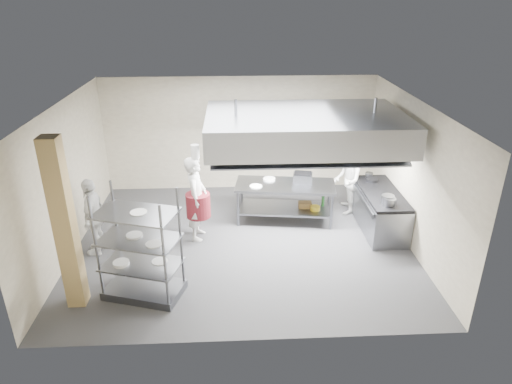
{
  "coord_description": "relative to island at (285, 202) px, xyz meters",
  "views": [
    {
      "loc": [
        -0.15,
        -8.51,
        5.0
      ],
      "look_at": [
        0.29,
        0.2,
        1.09
      ],
      "focal_mm": 32.0,
      "sensor_mm": 36.0,
      "label": 1
    }
  ],
  "objects": [
    {
      "name": "pass_rack",
      "position": [
        -2.8,
        -2.71,
        0.54
      ],
      "size": [
        1.49,
        1.13,
        1.99
      ],
      "primitive_type": null,
      "rotation": [
        0.0,
        0.0,
        -0.3
      ],
      "color": "slate",
      "rests_on": "floor"
    },
    {
      "name": "griddle",
      "position": [
        0.41,
        0.1,
        0.56
      ],
      "size": [
        0.48,
        0.41,
        0.21
      ],
      "primitive_type": "cube",
      "rotation": [
        0.0,
        0.0,
        -0.19
      ],
      "color": "slate",
      "rests_on": "island_worktop"
    },
    {
      "name": "cooking_range",
      "position": [
        2.08,
        -0.5,
        -0.04
      ],
      "size": [
        0.8,
        2.0,
        0.84
      ],
      "primitive_type": "cube",
      "color": "gray",
      "rests_on": "floor"
    },
    {
      "name": "stockpot",
      "position": [
        2.01,
        -1.1,
        0.54
      ],
      "size": [
        0.26,
        0.26,
        0.18
      ],
      "primitive_type": "cylinder",
      "color": "gray",
      "rests_on": "range_top"
    },
    {
      "name": "hood_strip_b",
      "position": [
        1.2,
        -0.6,
        1.62
      ],
      "size": [
        1.6,
        0.12,
        0.04
      ],
      "primitive_type": "cube",
      "color": "white",
      "rests_on": "exhaust_hood"
    },
    {
      "name": "island_worktop",
      "position": [
        0.0,
        0.0,
        0.42
      ],
      "size": [
        2.35,
        1.22,
        0.06
      ],
      "primitive_type": "cube",
      "rotation": [
        0.0,
        0.0,
        -0.13
      ],
      "color": "gray",
      "rests_on": "island"
    },
    {
      "name": "range_top",
      "position": [
        2.08,
        -0.5,
        0.41
      ],
      "size": [
        0.78,
        1.96,
        0.06
      ],
      "primitive_type": "cube",
      "color": "black",
      "rests_on": "cooking_range"
    },
    {
      "name": "ceiling",
      "position": [
        -1.0,
        -1.0,
        2.54
      ],
      "size": [
        7.0,
        7.0,
        0.0
      ],
      "primitive_type": "plane",
      "rotation": [
        3.14,
        0.0,
        0.0
      ],
      "color": "silver",
      "rests_on": "wall_back"
    },
    {
      "name": "floor",
      "position": [
        -1.0,
        -1.0,
        -0.46
      ],
      "size": [
        7.0,
        7.0,
        0.0
      ],
      "primitive_type": "plane",
      "color": "#2C2C2E",
      "rests_on": "ground"
    },
    {
      "name": "island_undershelf",
      "position": [
        0.0,
        0.0,
        -0.16
      ],
      "size": [
        2.16,
        1.1,
        0.04
      ],
      "primitive_type": "cube",
      "rotation": [
        0.0,
        0.0,
        -0.13
      ],
      "color": "slate",
      "rests_on": "island"
    },
    {
      "name": "wicker_basket",
      "position": [
        0.48,
        -0.02,
        -0.07
      ],
      "size": [
        0.31,
        0.22,
        0.13
      ],
      "primitive_type": "cube",
      "rotation": [
        0.0,
        0.0,
        -0.03
      ],
      "color": "olive",
      "rests_on": "island_undershelf"
    },
    {
      "name": "hood_strip_a",
      "position": [
        -0.6,
        -0.6,
        1.62
      ],
      "size": [
        1.6,
        0.12,
        0.04
      ],
      "primitive_type": "cube",
      "color": "white",
      "rests_on": "exhaust_hood"
    },
    {
      "name": "chef_plating",
      "position": [
        -4.0,
        -1.21,
        0.36
      ],
      "size": [
        0.41,
        0.96,
        1.63
      ],
      "primitive_type": "imported",
      "rotation": [
        0.0,
        0.0,
        -1.58
      ],
      "color": "silver",
      "rests_on": "floor"
    },
    {
      "name": "wall_left",
      "position": [
        -4.5,
        -1.0,
        1.04
      ],
      "size": [
        0.0,
        6.0,
        6.0
      ],
      "primitive_type": "plane",
      "rotation": [
        1.57,
        0.0,
        1.57
      ],
      "color": "tan",
      "rests_on": "ground"
    },
    {
      "name": "wall_right",
      "position": [
        2.5,
        -1.0,
        1.04
      ],
      "size": [
        0.0,
        6.0,
        6.0
      ],
      "primitive_type": "plane",
      "rotation": [
        1.57,
        0.0,
        -1.57
      ],
      "color": "tan",
      "rests_on": "ground"
    },
    {
      "name": "exhaust_hood",
      "position": [
        0.3,
        -0.6,
        1.94
      ],
      "size": [
        4.0,
        2.5,
        0.6
      ],
      "primitive_type": "cube",
      "color": "gray",
      "rests_on": "ceiling"
    },
    {
      "name": "plate_stack",
      "position": [
        -2.8,
        -2.71,
        0.18
      ],
      "size": [
        0.28,
        0.28,
        0.05
      ],
      "primitive_type": "cylinder",
      "color": "white",
      "rests_on": "pass_rack"
    },
    {
      "name": "wall_shelf",
      "position": [
        0.8,
        1.84,
        1.04
      ],
      "size": [
        1.5,
        0.28,
        0.04
      ],
      "primitive_type": "cube",
      "color": "gray",
      "rests_on": "wall_back"
    },
    {
      "name": "column",
      "position": [
        -3.9,
        -2.9,
        1.04
      ],
      "size": [
        0.3,
        0.3,
        3.0
      ],
      "primitive_type": "cube",
      "color": "tan",
      "rests_on": "floor"
    },
    {
      "name": "chef_head",
      "position": [
        -1.97,
        -0.71,
        0.47
      ],
      "size": [
        0.49,
        0.71,
        1.86
      ],
      "primitive_type": "imported",
      "rotation": [
        0.0,
        0.0,
        1.5
      ],
      "color": "silver",
      "rests_on": "floor"
    },
    {
      "name": "wall_back",
      "position": [
        -1.0,
        2.0,
        1.04
      ],
      "size": [
        7.0,
        0.0,
        7.0
      ],
      "primitive_type": "plane",
      "rotation": [
        1.57,
        0.0,
        0.0
      ],
      "color": "tan",
      "rests_on": "ground"
    },
    {
      "name": "chef_line",
      "position": [
        1.52,
        0.36,
        0.37
      ],
      "size": [
        0.76,
        0.9,
        1.64
      ],
      "primitive_type": "imported",
      "rotation": [
        0.0,
        0.0,
        -1.75
      ],
      "color": "white",
      "rests_on": "floor"
    },
    {
      "name": "island",
      "position": [
        0.0,
        0.0,
        0.0
      ],
      "size": [
        2.35,
        1.22,
        0.91
      ],
      "primitive_type": null,
      "rotation": [
        0.0,
        0.0,
        -0.13
      ],
      "color": "gray",
      "rests_on": "floor"
    }
  ]
}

